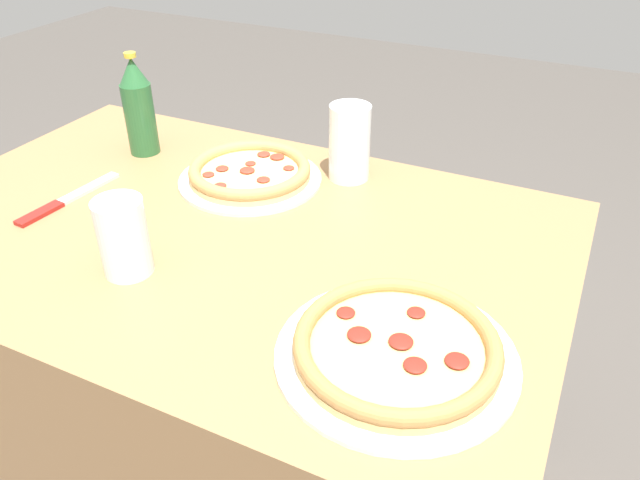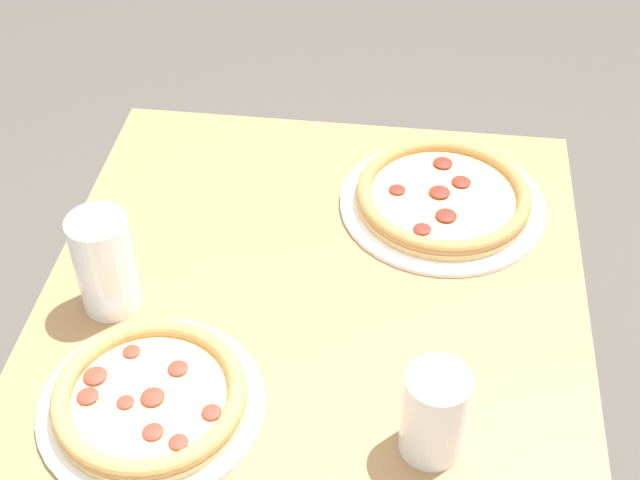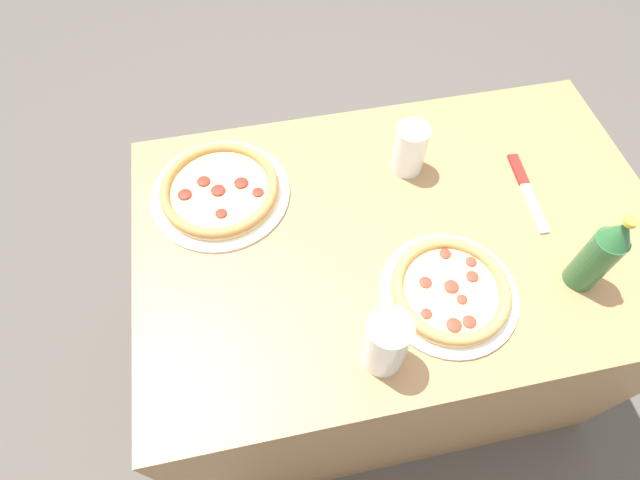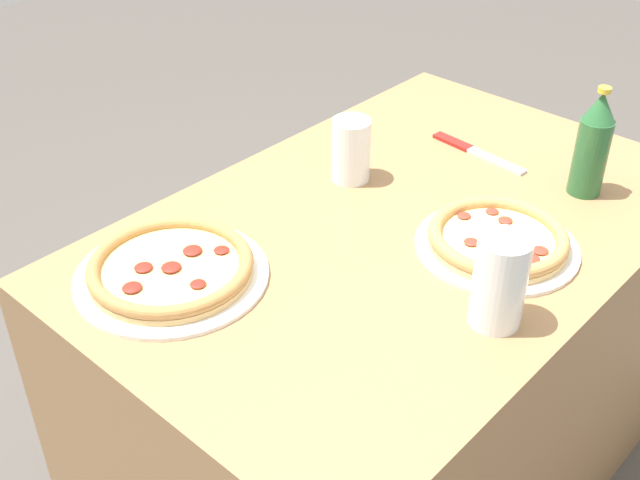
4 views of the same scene
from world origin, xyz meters
The scene contains 8 objects.
ground_plane centered at (0.00, 0.00, 0.00)m, with size 8.00×8.00×0.00m, color #4C4742.
table centered at (0.00, 0.00, 0.39)m, with size 1.22×0.79×0.78m.
pizza_veggie centered at (0.40, -0.18, 0.80)m, with size 0.33×0.33×0.04m.
pizza_salami centered at (-0.05, 0.18, 0.80)m, with size 0.29×0.29×0.04m.
glass_mango_juice centered at (-0.06, -0.18, 0.84)m, with size 0.08×0.08×0.13m.
glass_orange_juice centered at (0.13, 0.28, 0.85)m, with size 0.08×0.08×0.16m.
beer_bottle centered at (-0.33, 0.20, 0.88)m, with size 0.07×0.07×0.22m.
knife centered at (-0.32, -0.05, 0.78)m, with size 0.04×0.24×0.01m.
Camera 3 is at (0.31, 0.58, 1.73)m, focal length 28.00 mm.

